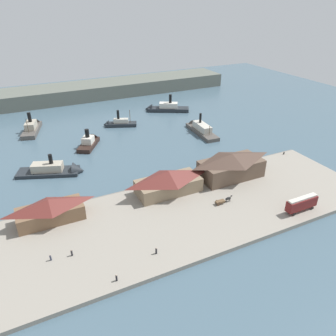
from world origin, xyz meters
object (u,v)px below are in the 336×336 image
(ferry_shed_east_terminal, at_px, (168,181))
(ferry_near_quay, at_px, (32,127))
(mooring_post_west, at_px, (284,153))
(ferry_shed_west_terminal, at_px, (231,165))
(ferry_moored_west, at_px, (164,108))
(horse_cart, at_px, (223,200))
(ferry_approaching_east, at_px, (58,170))
(pedestrian_at_waters_edge, at_px, (156,251))
(pedestrian_near_cart, at_px, (117,278))
(pedestrian_near_west_shed, at_px, (51,258))
(street_tram, at_px, (302,203))
(ferry_departing_north, at_px, (90,142))
(ferry_outer_harbor, at_px, (118,123))
(pedestrian_walking_west, at_px, (72,253))
(ferry_approaching_west, at_px, (199,128))
(ferry_shed_central_terminal, at_px, (50,210))
(mooring_post_east, at_px, (256,160))

(ferry_shed_east_terminal, xyz_separation_m, ferry_near_quay, (-32.19, 76.83, -3.32))
(mooring_post_west, bearing_deg, ferry_near_quay, 139.36)
(ferry_shed_west_terminal, height_order, ferry_moored_west, ferry_shed_west_terminal)
(horse_cart, distance_m, ferry_approaching_east, 58.40)
(horse_cart, bearing_deg, pedestrian_at_waters_edge, -157.88)
(pedestrian_near_cart, relative_size, pedestrian_near_west_shed, 1.05)
(ferry_shed_west_terminal, bearing_deg, street_tram, -75.66)
(ferry_departing_north, distance_m, ferry_moored_west, 54.22)
(street_tram, xyz_separation_m, pedestrian_at_waters_edge, (-43.84, 2.02, -1.76))
(street_tram, distance_m, ferry_outer_harbor, 93.67)
(ferry_departing_north, height_order, ferry_approaching_east, ferry_departing_north)
(ferry_shed_west_terminal, bearing_deg, pedestrian_walking_west, -165.08)
(ferry_near_quay, bearing_deg, ferry_moored_west, -0.61)
(ferry_shed_east_terminal, xyz_separation_m, ferry_departing_north, (-12.57, 48.84, -3.46))
(ferry_outer_harbor, bearing_deg, ferry_approaching_west, -36.31)
(ferry_outer_harbor, bearing_deg, ferry_approaching_east, -133.33)
(ferry_approaching_east, bearing_deg, ferry_departing_north, 50.25)
(pedestrian_near_cart, height_order, ferry_departing_north, ferry_departing_north)
(ferry_shed_central_terminal, bearing_deg, pedestrian_at_waters_edge, -50.16)
(mooring_post_east, distance_m, ferry_outer_harbor, 68.68)
(ferry_shed_west_terminal, bearing_deg, ferry_shed_east_terminal, 178.78)
(pedestrian_walking_west, height_order, pedestrian_near_west_shed, pedestrian_walking_west)
(pedestrian_near_cart, relative_size, ferry_outer_harbor, 0.11)
(ferry_near_quay, bearing_deg, ferry_outer_harbor, -17.62)
(pedestrian_near_west_shed, relative_size, ferry_moored_west, 0.07)
(ferry_moored_west, bearing_deg, ferry_shed_west_terminal, -98.47)
(pedestrian_near_west_shed, bearing_deg, ferry_approaching_east, 78.82)
(pedestrian_walking_west, height_order, ferry_near_quay, ferry_near_quay)
(ferry_shed_east_terminal, distance_m, ferry_outer_harbor, 65.34)
(ferry_shed_west_terminal, distance_m, street_tram, 25.72)
(mooring_post_west, height_order, ferry_outer_harbor, ferry_outer_harbor)
(pedestrian_at_waters_edge, height_order, ferry_approaching_west, ferry_approaching_west)
(ferry_outer_harbor, bearing_deg, mooring_post_east, -60.73)
(ferry_shed_central_terminal, height_order, ferry_outer_harbor, ferry_shed_central_terminal)
(mooring_post_west, bearing_deg, pedestrian_near_cart, -157.53)
(pedestrian_near_west_shed, relative_size, ferry_approaching_east, 0.07)
(ferry_shed_central_terminal, height_order, ferry_approaching_east, ferry_shed_central_terminal)
(ferry_outer_harbor, xyz_separation_m, ferry_approaching_east, (-33.48, -35.49, -0.08))
(ferry_departing_north, relative_size, ferry_outer_harbor, 0.98)
(pedestrian_near_cart, relative_size, pedestrian_walking_west, 0.99)
(pedestrian_walking_west, distance_m, ferry_departing_north, 67.20)
(ferry_shed_east_terminal, bearing_deg, ferry_approaching_west, 49.27)
(ferry_moored_west, bearing_deg, ferry_near_quay, 179.39)
(ferry_approaching_east, bearing_deg, ferry_moored_west, 36.51)
(street_tram, distance_m, ferry_departing_north, 85.20)
(ferry_shed_east_terminal, height_order, street_tram, ferry_shed_east_terminal)
(ferry_departing_north, distance_m, ferry_near_quay, 34.18)
(ferry_moored_west, bearing_deg, mooring_post_east, -86.64)
(pedestrian_at_waters_edge, relative_size, ferry_moored_west, 0.07)
(mooring_post_east, bearing_deg, pedestrian_walking_west, -163.97)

